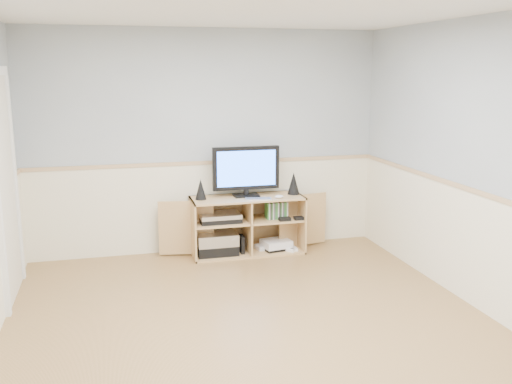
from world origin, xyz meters
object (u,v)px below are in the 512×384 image
keyboard (258,199)px  game_consoles (275,245)px  monitor (246,170)px  media_cabinet (246,223)px

keyboard → game_consoles: keyboard is taller
monitor → keyboard: size_ratio=2.63×
monitor → keyboard: monitor is taller
media_cabinet → game_consoles: (0.33, -0.07, -0.26)m
media_cabinet → keyboard: (0.09, -0.20, 0.32)m
game_consoles → monitor: bearing=169.4°
media_cabinet → game_consoles: media_cabinet is taller
game_consoles → keyboard: bearing=-151.2°
monitor → keyboard: bearing=-63.5°
media_cabinet → keyboard: 0.39m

